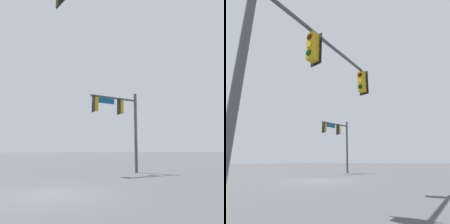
# 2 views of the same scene
# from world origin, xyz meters

# --- Properties ---
(ground_plane) EXTENTS (400.00, 400.00, 0.00)m
(ground_plane) POSITION_xyz_m (0.00, 0.00, 0.00)
(ground_plane) COLOR #474749
(signal_pole_near) EXTENTS (4.30, 0.59, 6.61)m
(signal_pole_near) POSITION_xyz_m (-6.75, -5.77, 4.48)
(signal_pole_near) COLOR #47474C
(signal_pole_near) RESTS_ON ground_plane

